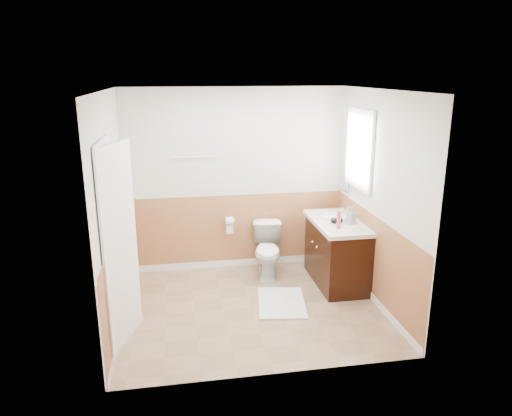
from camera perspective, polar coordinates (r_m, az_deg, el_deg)
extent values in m
plane|color=#8C7051|center=(5.74, -0.57, -11.85)|extent=(3.00, 3.00, 0.00)
plane|color=white|center=(5.08, -0.65, 13.97)|extent=(3.00, 3.00, 0.00)
plane|color=silver|center=(6.52, -2.45, 3.31)|extent=(3.00, 0.00, 3.00)
plane|color=silver|center=(4.06, 2.37, -4.66)|extent=(3.00, 0.00, 3.00)
plane|color=silver|center=(5.25, -16.98, -0.52)|extent=(0.00, 3.00, 3.00)
plane|color=silver|center=(5.70, 14.45, 0.95)|extent=(0.00, 3.00, 3.00)
plane|color=#B67749|center=(6.71, -2.36, -2.97)|extent=(3.00, 0.00, 3.00)
plane|color=#B67749|center=(4.39, 2.22, -13.81)|extent=(3.00, 0.00, 3.00)
plane|color=#B67749|center=(5.50, -16.22, -8.02)|extent=(0.00, 2.60, 2.60)
plane|color=#B67749|center=(5.93, 13.85, -6.08)|extent=(0.00, 2.60, 2.60)
imported|color=white|center=(6.47, 1.42, -5.13)|extent=(0.49, 0.74, 0.70)
cube|color=silver|center=(5.83, 3.08, -11.26)|extent=(0.67, 0.87, 0.02)
cube|color=black|center=(6.31, 9.64, -5.43)|extent=(0.55, 1.10, 0.80)
sphere|color=white|center=(6.07, 7.34, -4.67)|extent=(0.03, 0.03, 0.03)
sphere|color=silver|center=(6.25, 6.80, -4.04)|extent=(0.03, 0.03, 0.03)
cube|color=silver|center=(6.16, 9.74, -1.76)|extent=(0.60, 1.15, 0.05)
cylinder|color=white|center=(6.29, 9.39, -1.04)|extent=(0.36, 0.36, 0.02)
cylinder|color=silver|center=(6.33, 10.95, -0.44)|extent=(0.02, 0.02, 0.14)
cylinder|color=#EF3D65|center=(5.83, 9.90, -1.39)|extent=(0.05, 0.05, 0.22)
imported|color=#8B939D|center=(6.06, 11.34, -0.86)|extent=(0.13, 0.13, 0.21)
cylinder|color=black|center=(6.07, 9.63, -1.44)|extent=(0.14, 0.07, 0.07)
cylinder|color=black|center=(6.04, 9.43, -1.80)|extent=(0.03, 0.03, 0.07)
cube|color=silver|center=(6.62, 10.59, 5.90)|extent=(0.02, 0.35, 0.90)
cube|color=white|center=(6.11, 12.29, 6.89)|extent=(0.04, 0.80, 1.00)
cube|color=white|center=(6.12, 12.43, 6.89)|extent=(0.01, 0.70, 0.90)
cube|color=white|center=(4.89, -16.19, -4.53)|extent=(0.29, 0.78, 2.04)
cube|color=white|center=(4.89, -17.09, -4.45)|extent=(0.02, 0.92, 2.10)
sphere|color=silver|center=(5.21, -15.11, -3.97)|extent=(0.06, 0.06, 0.06)
cylinder|color=silver|center=(6.35, -7.38, 6.08)|extent=(0.62, 0.02, 0.02)
cylinder|color=silver|center=(6.58, -3.18, -1.54)|extent=(0.14, 0.02, 0.02)
cylinder|color=white|center=(6.58, -3.18, -1.54)|extent=(0.10, 0.11, 0.11)
cube|color=white|center=(6.61, -3.16, -2.44)|extent=(0.10, 0.01, 0.16)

